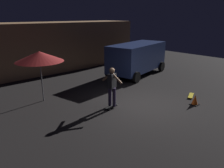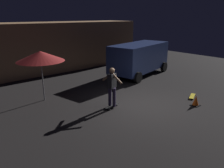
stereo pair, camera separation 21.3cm
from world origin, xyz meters
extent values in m
plane|color=black|center=(0.00, 0.00, 0.00)|extent=(28.00, 28.00, 0.00)
cube|color=#AD7F56|center=(1.34, 9.05, 1.66)|extent=(11.29, 3.20, 3.32)
cube|color=navy|center=(3.87, 3.78, 1.18)|extent=(4.89, 2.81, 1.70)
cube|color=black|center=(6.10, 4.25, 1.53)|extent=(0.42, 1.72, 0.64)
cylinder|color=black|center=(5.38, 5.11, 0.33)|extent=(0.69, 0.35, 0.66)
cylinder|color=black|center=(5.79, 3.18, 0.33)|extent=(0.69, 0.35, 0.66)
cylinder|color=black|center=(1.95, 4.39, 0.33)|extent=(0.69, 0.35, 0.66)
cylinder|color=black|center=(2.36, 2.45, 0.33)|extent=(0.69, 0.35, 0.66)
cylinder|color=slate|center=(-2.96, 3.39, 1.10)|extent=(0.05, 0.05, 2.20)
cone|color=#A52626|center=(-2.96, 3.39, 2.08)|extent=(2.10, 2.10, 0.45)
cube|color=black|center=(-1.10, 0.70, 0.06)|extent=(0.80, 0.41, 0.02)
sphere|color=silver|center=(-0.84, 0.87, 0.03)|extent=(0.05, 0.05, 0.05)
sphere|color=silver|center=(-0.79, 0.70, 0.03)|extent=(0.05, 0.05, 0.05)
sphere|color=silver|center=(-1.41, 0.70, 0.03)|extent=(0.05, 0.05, 0.05)
sphere|color=silver|center=(-1.37, 0.54, 0.03)|extent=(0.05, 0.05, 0.05)
cube|color=gold|center=(2.64, -0.89, 0.06)|extent=(0.80, 0.49, 0.02)
sphere|color=silver|center=(2.88, -0.70, 0.03)|extent=(0.05, 0.05, 0.05)
sphere|color=silver|center=(2.95, -0.85, 0.03)|extent=(0.05, 0.05, 0.05)
sphere|color=silver|center=(2.33, -0.93, 0.03)|extent=(0.05, 0.05, 0.05)
sphere|color=silver|center=(2.40, -1.08, 0.03)|extent=(0.05, 0.05, 0.05)
cylinder|color=#382D4C|center=(-1.13, 0.81, 0.48)|extent=(0.14, 0.14, 0.82)
cylinder|color=#382D4C|center=(-1.07, 0.60, 0.48)|extent=(0.14, 0.14, 0.82)
cube|color=#262628|center=(-1.10, 0.70, 1.19)|extent=(0.43, 0.32, 0.60)
sphere|color=#936B4C|center=(-1.10, 0.70, 1.62)|extent=(0.23, 0.23, 0.23)
cylinder|color=#936B4C|center=(-1.16, 0.91, 1.34)|extent=(0.24, 0.55, 0.46)
cylinder|color=#936B4C|center=(-1.04, 0.49, 1.34)|extent=(0.24, 0.55, 0.46)
cube|color=black|center=(1.82, -1.52, 0.01)|extent=(0.34, 0.34, 0.03)
cone|color=#EA5914|center=(1.82, -1.52, 0.23)|extent=(0.28, 0.28, 0.46)
camera|label=1|loc=(-6.95, -5.86, 3.80)|focal=35.43mm
camera|label=2|loc=(-6.79, -6.00, 3.80)|focal=35.43mm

